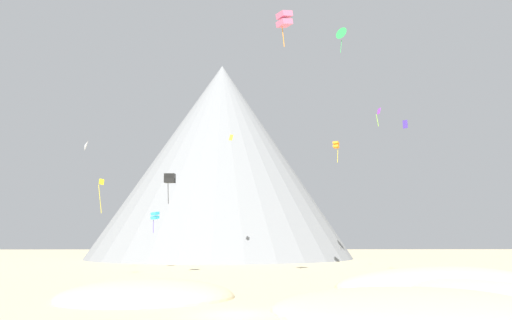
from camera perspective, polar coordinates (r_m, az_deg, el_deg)
ground_plane at (r=33.16m, az=-2.36°, el=-16.92°), size 400.00×400.00×0.00m
dune_foreground_left at (r=45.94m, az=25.05°, el=-13.86°), size 11.40×26.03×2.42m
dune_foreground_right at (r=57.74m, az=19.76°, el=-12.96°), size 26.67×18.63×3.72m
dune_midground at (r=37.05m, az=17.43°, el=-15.68°), size 26.57×27.30×2.39m
dune_back_low at (r=42.25m, az=-12.15°, el=-14.98°), size 17.71×16.40×3.09m
bush_far_left at (r=39.62m, az=7.78°, el=-15.08°), size 2.08×2.08×0.60m
bush_near_right at (r=51.10m, az=13.90°, el=-13.36°), size 3.39×3.39×0.81m
bush_far_right at (r=36.27m, az=20.45°, el=-14.89°), size 2.22×2.22×1.00m
rock_massif at (r=128.33m, az=-4.00°, el=-0.29°), size 90.77×90.77×49.08m
kite_green_high at (r=86.41m, az=9.58°, el=13.78°), size 2.00×2.04×4.39m
kite_cyan_low at (r=84.75m, az=-11.25°, el=-6.14°), size 1.45×1.47×3.43m
kite_orange_mid at (r=88.50m, az=8.96°, el=1.66°), size 1.24×1.26×3.66m
kite_indigo_mid at (r=67.93m, az=16.36°, el=3.86°), size 0.51×0.70×1.07m
kite_violet_mid at (r=77.09m, az=13.56°, el=5.10°), size 0.65×0.76×2.78m
kite_yellow_low at (r=81.98m, az=-16.98°, el=-3.09°), size 0.79×0.72×5.35m
kite_gold_mid at (r=82.85m, az=-2.81°, el=2.53°), size 0.75×0.34×1.07m
kite_rainbow_high at (r=59.75m, az=3.20°, el=15.47°), size 1.98×1.95×4.28m
kite_white_mid at (r=61.66m, az=-18.56°, el=1.55°), size 0.88×1.35×1.25m
kite_black_low at (r=68.26m, az=-9.63°, el=-2.04°), size 1.40×1.42×3.98m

